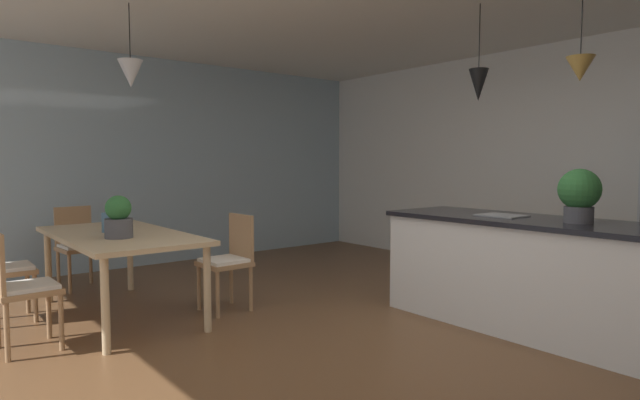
{
  "coord_description": "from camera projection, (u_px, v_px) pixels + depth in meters",
  "views": [
    {
      "loc": [
        2.68,
        -2.65,
        1.35
      ],
      "look_at": [
        -0.75,
        0.13,
        1.03
      ],
      "focal_mm": 29.41,
      "sensor_mm": 36.0,
      "label": 1
    }
  ],
  "objects": [
    {
      "name": "kitchen_island",
      "position": [
        520.0,
        271.0,
        4.29
      ],
      "size": [
        2.22,
        0.84,
        0.91
      ],
      "color": "silver",
      "rests_on": "ground_plane"
    },
    {
      "name": "chair_far_right",
      "position": [
        229.0,
        258.0,
        4.78
      ],
      "size": [
        0.41,
        0.41,
        0.87
      ],
      "color": "#A87F56",
      "rests_on": "ground_plane"
    },
    {
      "name": "pendant_over_island_main",
      "position": [
        478.0,
        85.0,
        4.51
      ],
      "size": [
        0.17,
        0.17,
        0.82
      ],
      "color": "black"
    },
    {
      "name": "chair_near_left",
      "position": [
        1.0,
        267.0,
        4.39
      ],
      "size": [
        0.4,
        0.4,
        0.87
      ],
      "color": "#A87F56",
      "rests_on": "ground_plane"
    },
    {
      "name": "window_wall_left_glazing",
      "position": [
        154.0,
        162.0,
        6.88
      ],
      "size": [
        0.06,
        8.4,
        2.7
      ],
      "primitive_type": "cube",
      "color": "#9EB7C6",
      "rests_on": "ground_plane"
    },
    {
      "name": "pendant_over_island_aux",
      "position": [
        580.0,
        69.0,
        3.84
      ],
      "size": [
        0.2,
        0.2,
        0.76
      ],
      "color": "black"
    },
    {
      "name": "wall_back_kitchen",
      "position": [
        583.0,
        162.0,
        5.78
      ],
      "size": [
        10.0,
        0.12,
        2.7
      ],
      "primitive_type": "cube",
      "color": "white",
      "rests_on": "ground_plane"
    },
    {
      "name": "chair_window_end",
      "position": [
        78.0,
        244.0,
        5.61
      ],
      "size": [
        0.44,
        0.44,
        0.87
      ],
      "color": "#A87F56",
      "rests_on": "ground_plane"
    },
    {
      "name": "pendant_over_table",
      "position": [
        131.0,
        73.0,
        4.48
      ],
      "size": [
        0.21,
        0.21,
        0.71
      ],
      "color": "black"
    },
    {
      "name": "ground_plane",
      "position": [
        371.0,
        350.0,
        3.84
      ],
      "size": [
        10.0,
        8.4,
        0.04
      ],
      "primitive_type": "cube",
      "color": "brown"
    },
    {
      "name": "chair_near_right",
      "position": [
        20.0,
        286.0,
        3.72
      ],
      "size": [
        0.41,
        0.41,
        0.87
      ],
      "color": "#A87F56",
      "rests_on": "ground_plane"
    },
    {
      "name": "dining_table",
      "position": [
        119.0,
        240.0,
        4.57
      ],
      "size": [
        1.92,
        0.94,
        0.73
      ],
      "color": "#D1B284",
      "rests_on": "ground_plane"
    },
    {
      "name": "vase_on_dining_table",
      "position": [
        109.0,
        222.0,
        4.62
      ],
      "size": [
        0.12,
        0.12,
        0.18
      ],
      "color": "slate",
      "rests_on": "dining_table"
    },
    {
      "name": "potted_plant_on_island",
      "position": [
        579.0,
        193.0,
        3.88
      ],
      "size": [
        0.3,
        0.3,
        0.4
      ],
      "color": "#4C4C51",
      "rests_on": "kitchen_island"
    },
    {
      "name": "potted_plant_on_table",
      "position": [
        119.0,
        218.0,
        4.27
      ],
      "size": [
        0.22,
        0.22,
        0.35
      ],
      "color": "#4C4C51",
      "rests_on": "dining_table"
    }
  ]
}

